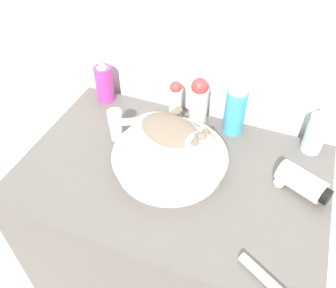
# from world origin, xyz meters

# --- Properties ---
(wall_back) EXTENTS (8.00, 0.05, 2.40)m
(wall_back) POSITION_xyz_m (0.00, 0.68, 1.20)
(wall_back) COLOR silver
(wall_back) RESTS_ON ground_plane
(vanity_counter) EXTENTS (0.97, 0.62, 0.83)m
(vanity_counter) POSITION_xyz_m (0.00, 0.31, 0.42)
(vanity_counter) COLOR #56514C
(vanity_counter) RESTS_ON ground_plane
(sink_basin) EXTENTS (0.37, 0.37, 0.05)m
(sink_basin) POSITION_xyz_m (-0.02, 0.34, 0.86)
(sink_basin) COLOR white
(sink_basin) RESTS_ON vanity_counter
(cat) EXTENTS (0.32, 0.33, 0.16)m
(cat) POSITION_xyz_m (-0.01, 0.34, 0.95)
(cat) COLOR silver
(cat) RESTS_ON sink_basin
(faucet) EXTENTS (0.12, 0.06, 0.13)m
(faucet) POSITION_xyz_m (-0.22, 0.39, 0.90)
(faucet) COLOR silver
(faucet) RESTS_ON vanity_counter
(soap_pump_bottle) EXTENTS (0.07, 0.07, 0.18)m
(soap_pump_bottle) POSITION_xyz_m (0.40, 0.57, 0.91)
(soap_pump_bottle) COLOR silver
(soap_pump_bottle) RESTS_ON vanity_counter
(deodorant_stick) EXTENTS (0.05, 0.05, 0.15)m
(deodorant_stick) POSITION_xyz_m (-0.09, 0.57, 0.91)
(deodorant_stick) COLOR silver
(deodorant_stick) RESTS_ON vanity_counter
(spray_bottle_trigger) EXTENTS (0.07, 0.07, 0.16)m
(spray_bottle_trigger) POSITION_xyz_m (-0.38, 0.57, 0.91)
(spray_bottle_trigger) COLOR #B2338C
(spray_bottle_trigger) RESTS_ON vanity_counter
(mouthwash_bottle) EXTENTS (0.07, 0.07, 0.20)m
(mouthwash_bottle) POSITION_xyz_m (0.13, 0.57, 0.93)
(mouthwash_bottle) COLOR teal
(mouthwash_bottle) RESTS_ON vanity_counter
(lotion_bottle_white) EXTENTS (0.07, 0.07, 0.18)m
(lotion_bottle_white) POSITION_xyz_m (-0.00, 0.57, 0.92)
(lotion_bottle_white) COLOR silver
(lotion_bottle_white) RESTS_ON vanity_counter
(cream_tube) EXTENTS (0.15, 0.10, 0.03)m
(cream_tube) POSITION_xyz_m (0.34, 0.05, 0.85)
(cream_tube) COLOR silver
(cream_tube) RESTS_ON vanity_counter
(hair_dryer) EXTENTS (0.17, 0.12, 0.07)m
(hair_dryer) POSITION_xyz_m (0.38, 0.38, 0.87)
(hair_dryer) COLOR silver
(hair_dryer) RESTS_ON vanity_counter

